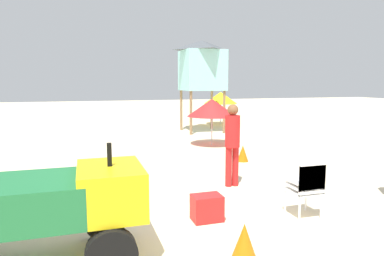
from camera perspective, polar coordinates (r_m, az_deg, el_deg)
The scene contains 11 objects.
ground at distance 5.39m, azimuth 5.53°, elevation -17.18°, with size 80.00×80.00×0.00m, color beige.
utility_cart at distance 4.64m, azimuth -23.50°, elevation -11.55°, with size 2.55×1.29×1.50m.
stacked_plastic_chairs at distance 6.07m, azimuth 18.56°, elevation -8.64°, with size 0.48×0.48×1.02m.
surfboard_pile at distance 8.15m, azimuth -28.50°, elevation -8.59°, with size 2.39×0.87×0.24m.
lifeguard_near_center at distance 7.48m, azimuth 6.71°, elevation -1.85°, with size 0.32×0.32×1.80m.
lifeguard_tower at distance 15.90m, azimuth 1.69°, elevation 10.33°, with size 1.98×1.98×4.16m.
beach_umbrella_left at distance 12.34m, azimuth 3.33°, elevation 3.39°, with size 1.79×1.79×1.68m.
beach_umbrella_mid at distance 18.69m, azimuth 4.77°, elevation 5.01°, with size 1.79×1.79×1.76m.
traffic_cone_near at distance 10.03m, azimuth 8.41°, elevation -4.17°, with size 0.33×0.33×0.47m, color orange.
traffic_cone_far at distance 4.53m, azimuth 8.65°, elevation -18.50°, with size 0.38×0.38×0.54m, color orange.
cooler_box at distance 5.80m, azimuth 2.47°, elevation -13.08°, with size 0.49×0.35×0.43m, color red.
Camera 1 is at (-1.94, -4.50, 2.25)m, focal length 32.18 mm.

